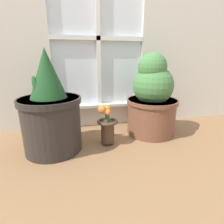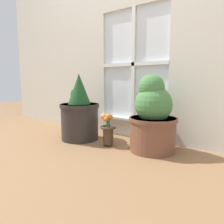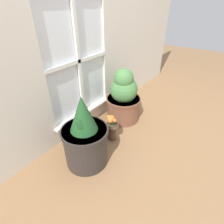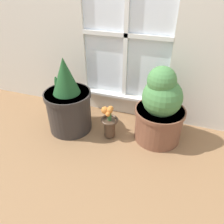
% 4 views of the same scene
% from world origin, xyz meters
% --- Properties ---
extents(ground_plane, '(10.00, 10.00, 0.00)m').
position_xyz_m(ground_plane, '(0.00, 0.00, 0.00)').
color(ground_plane, olive).
extents(potted_plant_left, '(0.41, 0.41, 0.68)m').
position_xyz_m(potted_plant_left, '(-0.39, 0.17, 0.27)').
color(potted_plant_left, '#2D2826').
rests_on(potted_plant_left, ground_plane).
extents(potted_plant_right, '(0.42, 0.42, 0.66)m').
position_xyz_m(potted_plant_right, '(0.39, 0.29, 0.29)').
color(potted_plant_right, brown).
rests_on(potted_plant_right, ground_plane).
extents(flower_vase, '(0.15, 0.15, 0.30)m').
position_xyz_m(flower_vase, '(-0.01, 0.17, 0.15)').
color(flower_vase, '#473323').
rests_on(flower_vase, ground_plane).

